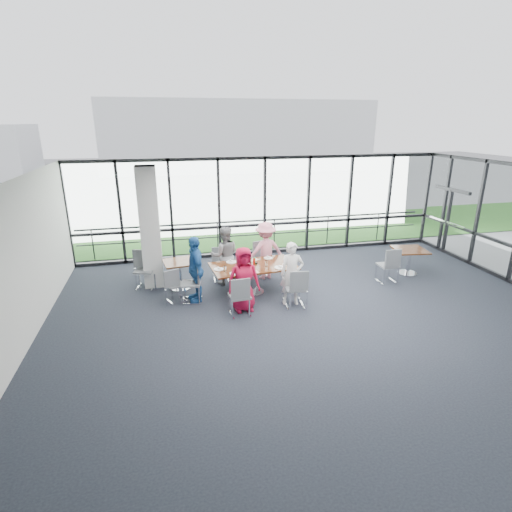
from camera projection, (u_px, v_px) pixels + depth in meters
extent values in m
cube|color=#1E212C|center=(320.00, 322.00, 8.92)|extent=(12.00, 10.00, 0.02)
cube|color=white|center=(328.00, 177.00, 7.89)|extent=(12.00, 10.00, 0.04)
cube|color=silver|center=(8.00, 278.00, 7.11)|extent=(0.10, 10.00, 3.20)
cube|color=white|center=(265.00, 206.00, 13.01)|extent=(12.00, 0.10, 3.20)
cube|color=black|center=(447.00, 222.00, 13.33)|extent=(0.12, 1.60, 2.10)
cube|color=silver|center=(150.00, 228.00, 10.39)|extent=(0.50, 0.50, 3.20)
cube|color=slate|center=(237.00, 220.00, 18.15)|extent=(80.00, 70.00, 0.02)
cube|color=#24581F|center=(246.00, 230.00, 16.29)|extent=(80.00, 5.00, 0.01)
cube|color=silver|center=(235.00, 135.00, 38.32)|extent=(24.00, 10.00, 6.00)
cylinder|color=#2D2D33|center=(260.00, 234.00, 13.92)|extent=(12.00, 0.06, 0.06)
cube|color=#3D1B09|center=(253.00, 266.00, 10.20)|extent=(2.23, 1.37, 0.04)
cylinder|color=silver|center=(253.00, 280.00, 10.32)|extent=(0.12, 0.12, 0.71)
cylinder|color=silver|center=(253.00, 292.00, 10.43)|extent=(0.56, 0.56, 0.03)
cube|color=#3D1B09|center=(179.00, 262.00, 10.47)|extent=(0.86, 0.86, 0.04)
cylinder|color=silver|center=(180.00, 276.00, 10.59)|extent=(0.12, 0.12, 0.71)
cube|color=#3D1B09|center=(410.00, 250.00, 11.48)|extent=(0.99, 0.99, 0.04)
cylinder|color=silver|center=(409.00, 262.00, 11.60)|extent=(0.12, 0.12, 0.71)
imported|color=#AC0D31|center=(244.00, 279.00, 9.23)|extent=(0.78, 0.53, 1.54)
imported|color=silver|center=(292.00, 274.00, 9.55)|extent=(0.62, 0.50, 1.55)
imported|color=gray|center=(225.00, 256.00, 10.75)|extent=(0.82, 0.54, 1.61)
imported|color=pink|center=(265.00, 251.00, 11.14)|extent=(1.12, 0.70, 1.62)
imported|color=#255FA6|center=(195.00, 269.00, 9.73)|extent=(0.64, 1.02, 1.65)
cylinder|color=white|center=(235.00, 273.00, 9.63)|extent=(0.28, 0.28, 0.01)
cylinder|color=white|center=(280.00, 268.00, 10.01)|extent=(0.28, 0.28, 0.01)
cylinder|color=white|center=(231.00, 262.00, 10.42)|extent=(0.27, 0.27, 0.01)
cylinder|color=white|center=(268.00, 258.00, 10.71)|extent=(0.24, 0.24, 0.01)
cylinder|color=white|center=(219.00, 269.00, 9.90)|extent=(0.25, 0.25, 0.01)
cylinder|color=white|center=(248.00, 267.00, 9.86)|extent=(0.07, 0.07, 0.14)
cylinder|color=white|center=(266.00, 263.00, 10.11)|extent=(0.07, 0.07, 0.15)
cylinder|color=white|center=(251.00, 260.00, 10.36)|extent=(0.07, 0.07, 0.14)
cylinder|color=white|center=(225.00, 269.00, 9.77)|extent=(0.07, 0.07, 0.13)
cube|color=white|center=(252.00, 272.00, 9.72)|extent=(0.36, 0.28, 0.00)
cube|color=white|center=(289.00, 265.00, 10.22)|extent=(0.36, 0.30, 0.00)
cube|color=white|center=(253.00, 260.00, 10.59)|extent=(0.36, 0.32, 0.00)
cube|color=black|center=(255.00, 263.00, 10.28)|extent=(0.10, 0.07, 0.04)
cylinder|color=#A50C07|center=(254.00, 262.00, 10.18)|extent=(0.06, 0.06, 0.18)
cylinder|color=#14661C|center=(254.00, 261.00, 10.20)|extent=(0.05, 0.05, 0.20)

